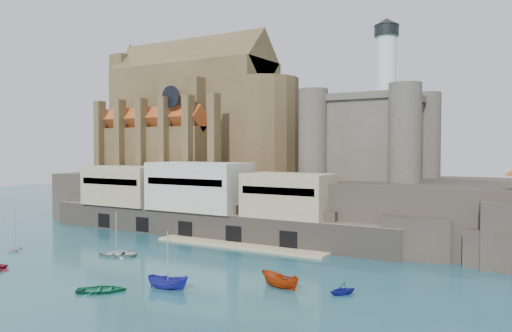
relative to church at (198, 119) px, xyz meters
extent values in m
plane|color=#194854|center=(24.13, -41.85, -22.13)|extent=(300.00, 300.00, 0.00)
cube|color=#29231E|center=(24.13, -1.85, -17.13)|extent=(100.00, 34.00, 10.00)
cube|color=#29231E|center=(-13.87, -18.35, -19.13)|extent=(9.00, 5.00, 6.00)
cube|color=#29231E|center=(2.13, -18.35, -19.13)|extent=(9.00, 5.00, 6.00)
cube|color=#29231E|center=(19.13, -18.35, -19.13)|extent=(9.00, 5.00, 6.00)
cube|color=#29231E|center=(36.13, -18.35, -19.13)|extent=(9.00, 5.00, 6.00)
cube|color=#29231E|center=(52.13, -18.35, -19.13)|extent=(9.00, 5.00, 6.00)
cube|color=#675E53|center=(16.13, -19.35, -19.88)|extent=(70.00, 6.00, 4.50)
cube|color=tan|center=(26.13, -23.85, -21.98)|extent=(30.00, 4.00, 0.40)
cube|color=black|center=(-5.87, -22.25, -20.53)|extent=(3.00, 0.40, 2.60)
cube|color=black|center=(4.13, -22.25, -20.53)|extent=(3.00, 0.40, 2.60)
cube|color=black|center=(14.13, -22.25, -20.53)|extent=(3.00, 0.40, 2.60)
cube|color=black|center=(24.13, -22.25, -20.53)|extent=(3.00, 0.40, 2.60)
cube|color=black|center=(34.13, -22.25, -20.53)|extent=(3.00, 0.40, 2.60)
cube|color=tan|center=(-3.87, -18.35, -13.88)|extent=(16.00, 9.00, 7.50)
cube|color=beige|center=(14.13, -18.35, -13.38)|extent=(18.00, 9.00, 8.50)
cube|color=tan|center=(32.13, -18.35, -14.13)|extent=(14.00, 8.00, 7.00)
cube|color=#4F3E25|center=(-1.87, 0.15, -0.13)|extent=(38.00, 14.00, 24.00)
cube|color=#4F3E25|center=(-1.87, 0.15, 11.87)|extent=(38.00, 13.01, 13.01)
cylinder|color=#4F3E25|center=(17.13, 0.15, -2.13)|extent=(14.00, 14.00, 20.00)
cube|color=#4F3E25|center=(2.13, 0.15, -2.13)|extent=(10.00, 20.00, 20.00)
cube|color=#4F3E25|center=(-5.87, -9.35, -7.13)|extent=(28.00, 5.00, 10.00)
cube|color=#4F3E25|center=(-5.87, 9.65, -7.13)|extent=(28.00, 5.00, 10.00)
cube|color=#A2431B|center=(-5.87, -9.35, -0.53)|extent=(28.00, 5.66, 5.66)
cube|color=#A2431B|center=(-5.87, 9.65, -0.53)|extent=(28.00, 5.66, 5.66)
cube|color=#4F3E25|center=(-20.87, 0.15, 1.87)|extent=(4.00, 10.00, 28.00)
cylinder|color=black|center=(2.13, -11.90, 3.87)|extent=(4.40, 0.30, 4.40)
cube|color=#4F3E25|center=(-17.87, -12.35, -4.13)|extent=(1.60, 2.20, 16.00)
cube|color=#4F3E25|center=(-11.67, -12.35, -4.13)|extent=(1.60, 2.20, 16.00)
cube|color=#4F3E25|center=(-5.47, -12.35, -4.13)|extent=(1.60, 2.20, 16.00)
cube|color=#4F3E25|center=(0.73, -12.35, -4.13)|extent=(1.60, 2.20, 16.00)
cube|color=#4F3E25|center=(6.93, -12.35, -4.13)|extent=(1.60, 2.20, 16.00)
cube|color=#4F3E25|center=(13.13, -12.35, -4.13)|extent=(1.60, 2.20, 16.00)
cube|color=#484238|center=(40.13, -0.85, -5.13)|extent=(16.00, 16.00, 14.00)
cube|color=#484238|center=(40.13, -0.85, 2.27)|extent=(17.00, 17.00, 1.20)
cylinder|color=#484238|center=(32.13, -8.85, -4.13)|extent=(5.20, 5.20, 16.00)
cylinder|color=#484238|center=(48.13, -8.85, -4.13)|extent=(5.20, 5.20, 16.00)
cylinder|color=#484238|center=(32.13, 7.15, -4.13)|extent=(5.20, 5.20, 16.00)
cylinder|color=#484238|center=(48.13, 7.15, -4.13)|extent=(5.20, 5.20, 16.00)
cylinder|color=silver|center=(42.13, 1.15, 7.87)|extent=(3.60, 3.60, 12.00)
cylinder|color=black|center=(42.13, 1.15, 14.87)|extent=(4.40, 4.40, 2.00)
cone|color=black|center=(42.13, 1.15, 16.47)|extent=(4.60, 4.60, 1.40)
cube|color=#29231E|center=(62.13, -18.85, -19.63)|extent=(6.00, 5.00, 5.00)
imported|color=navy|center=(32.23, -47.90, -22.13)|extent=(2.26, 2.22, 4.92)
imported|color=#167644|center=(26.87, -52.45, -22.13)|extent=(3.20, 3.69, 5.33)
imported|color=white|center=(-1.25, -43.97, -22.13)|extent=(2.64, 1.82, 2.85)
imported|color=#9C2E07|center=(42.57, -41.09, -22.13)|extent=(2.32, 2.28, 5.09)
imported|color=beige|center=(14.58, -38.65, -22.13)|extent=(2.61, 4.28, 5.78)
imported|color=navy|center=(49.60, -40.06, -22.13)|extent=(3.17, 2.89, 3.14)
camera|label=1|loc=(68.48, -89.84, -6.63)|focal=35.00mm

